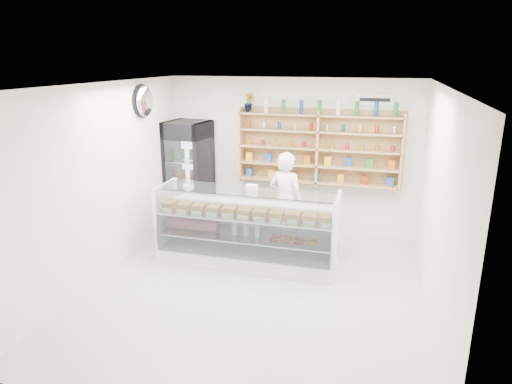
% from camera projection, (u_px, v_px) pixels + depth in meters
% --- Properties ---
extents(room, '(5.00, 5.00, 5.00)m').
position_uv_depth(room, '(254.00, 195.00, 5.97)').
color(room, '#B2B1B6').
rests_on(room, ground).
extents(display_counter, '(2.78, 0.83, 1.21)m').
position_uv_depth(display_counter, '(247.00, 243.00, 7.14)').
color(display_counter, white).
rests_on(display_counter, floor).
extents(shop_worker, '(0.70, 0.56, 1.68)m').
position_uv_depth(shop_worker, '(286.00, 202.00, 7.52)').
color(shop_worker, silver).
rests_on(shop_worker, floor).
extents(drinks_cooler, '(0.80, 0.78, 2.02)m').
position_uv_depth(drinks_cooler, '(189.00, 175.00, 8.49)').
color(drinks_cooler, black).
rests_on(drinks_cooler, floor).
extents(wall_shelving, '(2.84, 0.28, 1.33)m').
position_uv_depth(wall_shelving, '(318.00, 149.00, 7.95)').
color(wall_shelving, '#AB7751').
rests_on(wall_shelving, back_wall).
extents(potted_plant, '(0.21, 0.19, 0.34)m').
position_uv_depth(potted_plant, '(249.00, 102.00, 8.05)').
color(potted_plant, '#1E6626').
rests_on(potted_plant, wall_shelving).
extents(security_mirror, '(0.15, 0.50, 0.50)m').
position_uv_depth(security_mirror, '(145.00, 101.00, 7.34)').
color(security_mirror, silver).
rests_on(security_mirror, left_wall).
extents(wall_sign, '(0.62, 0.03, 0.20)m').
position_uv_depth(wall_sign, '(375.00, 100.00, 7.60)').
color(wall_sign, white).
rests_on(wall_sign, back_wall).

